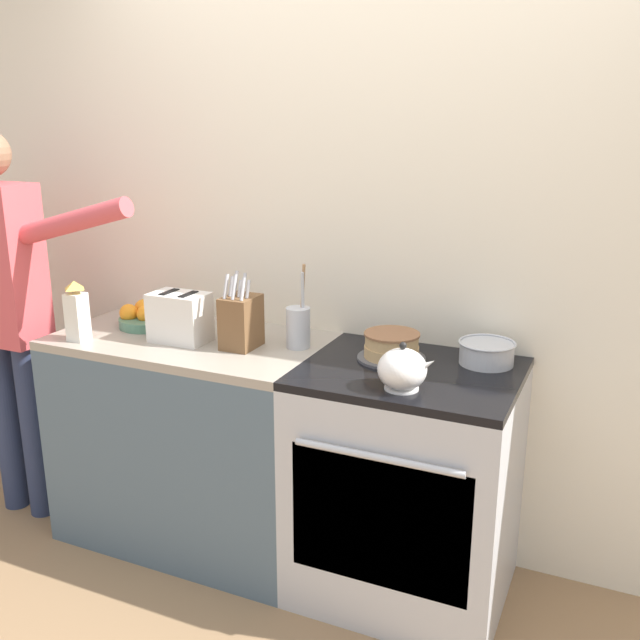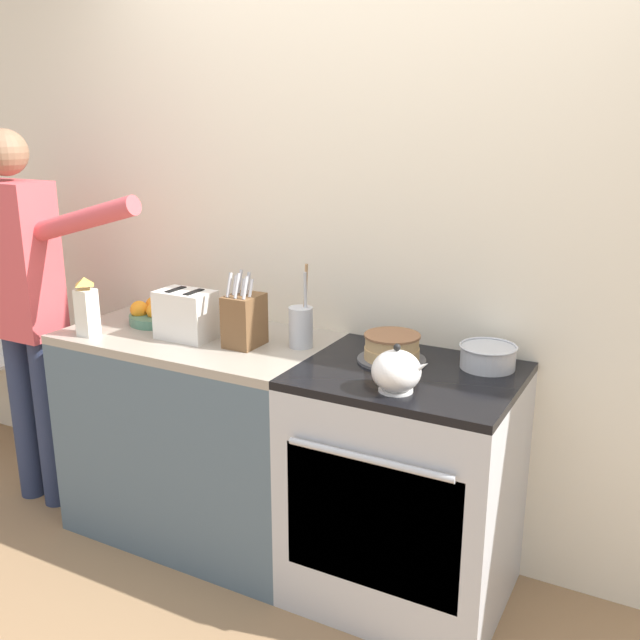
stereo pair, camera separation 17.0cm
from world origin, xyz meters
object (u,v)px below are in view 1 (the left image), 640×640
Objects in this scene: knife_block at (241,321)px; layer_cake at (392,347)px; stove_range at (406,483)px; mixing_bowl at (487,353)px; person_baker at (5,295)px; fruit_bowl at (145,317)px; milk_carton at (77,312)px; toaster at (180,317)px; tea_kettle at (403,370)px; utensil_crock at (298,326)px.

layer_cake is at bearing 9.87° from knife_block.
stove_range is 4.36× the size of mixing_bowl.
mixing_bowl is at bearing 20.65° from person_baker.
fruit_bowl is at bearing 32.24° from person_baker.
toaster is at bearing 23.09° from milk_carton.
person_baker reaches higher than tea_kettle.
person_baker reaches higher than milk_carton.
tea_kettle reaches higher than fruit_bowl.
knife_block is at bearing -8.73° from fruit_bowl.
milk_carton is 0.14× the size of person_baker.
person_baker reaches higher than stove_range.
knife_block is (-0.90, -0.19, 0.06)m from mixing_bowl.
toaster reaches higher than mixing_bowl.
layer_cake is 1.24m from milk_carton.
milk_carton reaches higher than mixing_bowl.
person_baker is (-1.07, -0.13, 0.02)m from knife_block.
utensil_crock is 1.29m from person_baker.
person_baker is at bearing 179.03° from tea_kettle.
utensil_crock is (-0.37, -0.01, 0.04)m from layer_cake.
person_baker is at bearing -171.87° from layer_cake.
mixing_bowl is 0.85× the size of toaster.
utensil_crock is (-0.50, 0.25, 0.02)m from tea_kettle.
fruit_bowl is at bearing -175.38° from mixing_bowl.
toaster is at bearing -23.00° from fruit_bowl.
layer_cake is 0.34m from mixing_bowl.
toaster reaches higher than fruit_bowl.
knife_block is 1.24× the size of fruit_bowl.
stove_range is 4.50× the size of tea_kettle.
toaster is 0.41m from milk_carton.
utensil_crock is at bearing 24.13° from knife_block.
stove_range is 3.69× the size of milk_carton.
stove_range is at bearing 3.12° from toaster.
fruit_bowl is at bearing 168.65° from tea_kettle.
mixing_bowl is 0.85× the size of milk_carton.
milk_carton is (-0.63, -0.19, 0.01)m from knife_block.
stove_range is at bearing -39.38° from layer_cake.
knife_block is at bearing -178.17° from stove_range.
utensil_crock is 1.38× the size of fruit_bowl.
knife_block is 1.23× the size of toaster.
knife_block reaches higher than milk_carton.
tea_kettle is 0.67× the size of knife_block.
utensil_crock is at bearing -171.57° from mixing_bowl.
mixing_bowl is 0.86× the size of fruit_bowl.
toaster is at bearing -165.52° from utensil_crock.
layer_cake is 0.85× the size of knife_block.
stove_range is 0.71m from utensil_crock.
fruit_bowl is (-1.09, -0.02, -0.01)m from layer_cake.
toaster is at bearing 18.63° from person_baker.
tea_kettle is 1.33m from milk_carton.
toaster is (-0.96, 0.14, 0.03)m from tea_kettle.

